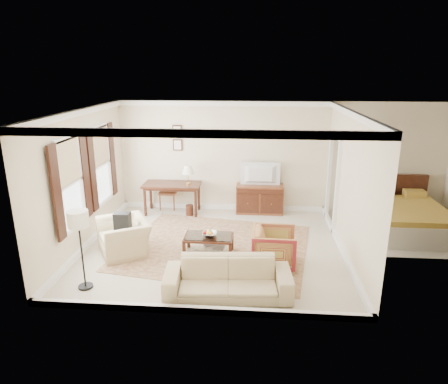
# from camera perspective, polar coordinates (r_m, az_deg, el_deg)

# --- Properties ---
(room_shell) EXTENTS (5.51, 5.01, 2.91)m
(room_shell) POSITION_cam_1_polar(r_m,az_deg,el_deg) (7.97, -1.63, 8.51)
(room_shell) COLOR beige
(room_shell) RESTS_ON ground
(annex_bedroom) EXTENTS (3.00, 2.70, 2.90)m
(annex_bedroom) POSITION_cam_1_polar(r_m,az_deg,el_deg) (10.25, 25.14, -3.50)
(annex_bedroom) COLOR beige
(annex_bedroom) RESTS_ON ground
(window_front) EXTENTS (0.12, 1.56, 1.80)m
(window_front) POSITION_cam_1_polar(r_m,az_deg,el_deg) (8.25, -21.12, 1.09)
(window_front) COLOR #CCB284
(window_front) RESTS_ON room_shell
(window_rear) EXTENTS (0.12, 1.56, 1.80)m
(window_rear) POSITION_cam_1_polar(r_m,az_deg,el_deg) (9.66, -17.14, 3.73)
(window_rear) COLOR #CCB284
(window_rear) RESTS_ON room_shell
(doorway) EXTENTS (0.10, 1.12, 2.25)m
(doorway) POSITION_cam_1_polar(r_m,az_deg,el_deg) (9.86, 15.28, 1.29)
(doorway) COLOR white
(doorway) RESTS_ON room_shell
(rug) EXTENTS (4.30, 3.85, 0.01)m
(rug) POSITION_cam_1_polar(r_m,az_deg,el_deg) (8.68, -1.21, -7.80)
(rug) COLOR brown
(rug) RESTS_ON room_shell
(writing_desk) EXTENTS (1.48, 0.74, 0.81)m
(writing_desk) POSITION_cam_1_polar(r_m,az_deg,el_deg) (10.52, -7.44, 0.63)
(writing_desk) COLOR #411E12
(writing_desk) RESTS_ON room_shell
(desk_chair) EXTENTS (0.51, 0.51, 1.05)m
(desk_chair) POSITION_cam_1_polar(r_m,az_deg,el_deg) (10.94, -8.00, 0.29)
(desk_chair) COLOR brown
(desk_chair) RESTS_ON room_shell
(desk_lamp) EXTENTS (0.32, 0.32, 0.50)m
(desk_lamp) POSITION_cam_1_polar(r_m,az_deg,el_deg) (10.35, -5.14, 2.48)
(desk_lamp) COLOR silver
(desk_lamp) RESTS_ON writing_desk
(framed_prints) EXTENTS (0.25, 0.04, 0.68)m
(framed_prints) POSITION_cam_1_polar(r_m,az_deg,el_deg) (10.65, -6.68, 7.71)
(framed_prints) COLOR #411E12
(framed_prints) RESTS_ON room_shell
(sideboard) EXTENTS (1.23, 0.47, 0.76)m
(sideboard) POSITION_cam_1_polar(r_m,az_deg,el_deg) (10.59, 5.10, -1.00)
(sideboard) COLOR brown
(sideboard) RESTS_ON room_shell
(tv) EXTENTS (0.98, 0.56, 0.13)m
(tv) POSITION_cam_1_polar(r_m,az_deg,el_deg) (10.33, 5.23, 3.55)
(tv) COLOR black
(tv) RESTS_ON sideboard
(coffee_table) EXTENTS (1.00, 0.59, 0.42)m
(coffee_table) POSITION_cam_1_polar(r_m,az_deg,el_deg) (8.23, -2.21, -6.88)
(coffee_table) COLOR #411E12
(coffee_table) RESTS_ON room_shell
(fruit_bowl) EXTENTS (0.42, 0.42, 0.10)m
(fruit_bowl) POSITION_cam_1_polar(r_m,az_deg,el_deg) (8.16, -2.06, -5.93)
(fruit_bowl) COLOR silver
(fruit_bowl) RESTS_ON coffee_table
(book_a) EXTENTS (0.28, 0.13, 0.38)m
(book_a) POSITION_cam_1_polar(r_m,az_deg,el_deg) (8.40, -3.00, -7.53)
(book_a) COLOR brown
(book_a) RESTS_ON coffee_table
(book_b) EXTENTS (0.28, 0.10, 0.38)m
(book_b) POSITION_cam_1_polar(r_m,az_deg,el_deg) (8.31, -1.50, -7.82)
(book_b) COLOR brown
(book_b) RESTS_ON coffee_table
(striped_armchair) EXTENTS (0.79, 0.84, 0.84)m
(striped_armchair) POSITION_cam_1_polar(r_m,az_deg,el_deg) (7.78, 7.17, -7.67)
(striped_armchair) COLOR maroon
(striped_armchair) RESTS_ON room_shell
(club_armchair) EXTENTS (1.16, 1.29, 0.95)m
(club_armchair) POSITION_cam_1_polar(r_m,az_deg,el_deg) (8.51, -14.12, -5.45)
(club_armchair) COLOR tan
(club_armchair) RESTS_ON room_shell
(backpack) EXTENTS (0.29, 0.36, 0.40)m
(backpack) POSITION_cam_1_polar(r_m,az_deg,el_deg) (8.40, -14.30, -3.95)
(backpack) COLOR black
(backpack) RESTS_ON club_armchair
(sofa) EXTENTS (2.16, 0.77, 0.83)m
(sofa) POSITION_cam_1_polar(r_m,az_deg,el_deg) (6.79, 0.55, -11.48)
(sofa) COLOR tan
(sofa) RESTS_ON room_shell
(floor_lamp) EXTENTS (0.35, 0.35, 1.43)m
(floor_lamp) POSITION_cam_1_polar(r_m,az_deg,el_deg) (7.11, -20.06, -4.41)
(floor_lamp) COLOR black
(floor_lamp) RESTS_ON room_shell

